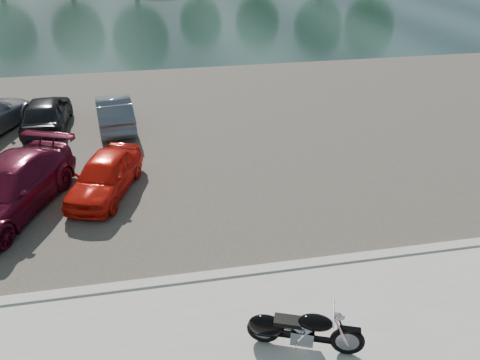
% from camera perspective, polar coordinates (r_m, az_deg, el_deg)
% --- Properties ---
extents(ground, '(200.00, 200.00, 0.00)m').
position_cam_1_polar(ground, '(10.27, 1.90, -18.78)').
color(ground, '#595447').
rests_on(ground, ground).
extents(kerb, '(60.00, 0.30, 0.14)m').
position_cam_1_polar(kerb, '(11.62, -0.22, -11.31)').
color(kerb, '#B8B6AD').
rests_on(kerb, ground).
extents(parking_lot, '(60.00, 18.00, 0.04)m').
position_cam_1_polar(parking_lot, '(19.30, -5.08, 6.06)').
color(parking_lot, '#443E37').
rests_on(parking_lot, ground).
extents(river, '(120.00, 40.00, 0.00)m').
position_cam_1_polar(river, '(47.30, -9.09, 19.85)').
color(river, '#1A2F2C').
rests_on(river, ground).
extents(motorcycle, '(2.23, 1.10, 1.05)m').
position_cam_1_polar(motorcycle, '(9.74, 6.61, -17.59)').
color(motorcycle, black).
rests_on(motorcycle, promenade).
extents(car_3, '(3.85, 5.60, 1.50)m').
position_cam_1_polar(car_3, '(15.09, -26.52, -0.97)').
color(car_3, '#5C0D23').
rests_on(car_3, parking_lot).
extents(car_4, '(2.55, 3.94, 1.25)m').
position_cam_1_polar(car_4, '(15.09, -16.13, 0.61)').
color(car_4, red).
rests_on(car_4, parking_lot).
extents(car_8, '(1.71, 4.10, 1.39)m').
position_cam_1_polar(car_8, '(20.62, -22.55, 7.58)').
color(car_8, black).
rests_on(car_8, parking_lot).
extents(car_9, '(1.88, 4.09, 1.30)m').
position_cam_1_polar(car_9, '(20.00, -15.09, 8.07)').
color(car_9, slate).
rests_on(car_9, parking_lot).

